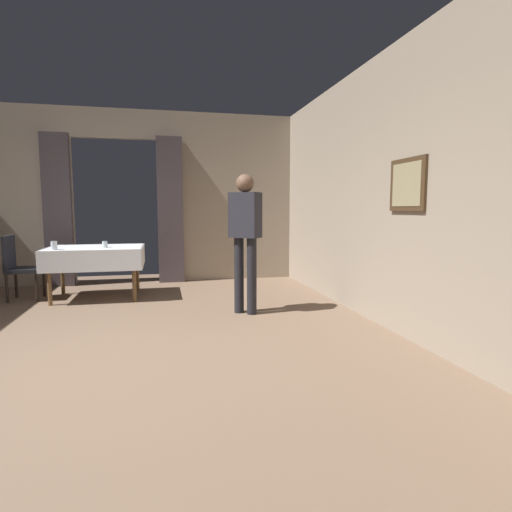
{
  "coord_description": "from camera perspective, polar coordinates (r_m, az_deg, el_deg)",
  "views": [
    {
      "loc": [
        0.76,
        -3.54,
        1.3
      ],
      "look_at": [
        1.64,
        0.36,
        0.85
      ],
      "focal_mm": 29.56,
      "sensor_mm": 36.0,
      "label": 1
    }
  ],
  "objects": [
    {
      "name": "chair_mid_left",
      "position": [
        6.87,
        -29.45,
        -1.0
      ],
      "size": [
        0.44,
        0.44,
        0.93
      ],
      "color": "black",
      "rests_on": "ground"
    },
    {
      "name": "person_waiter_by_doorway",
      "position": [
        5.18,
        -1.47,
        3.32
      ],
      "size": [
        0.42,
        0.4,
        1.72
      ],
      "color": "black",
      "rests_on": "ground"
    },
    {
      "name": "ground",
      "position": [
        3.85,
        -23.98,
        -13.92
      ],
      "size": [
        10.08,
        10.08,
        0.0
      ],
      "primitive_type": "plane",
      "color": "#7A604C"
    },
    {
      "name": "glass_mid_b",
      "position": [
        6.31,
        -25.66,
        1.29
      ],
      "size": [
        0.08,
        0.08,
        0.12
      ],
      "primitive_type": "cylinder",
      "color": "silver",
      "rests_on": "dining_table_mid"
    },
    {
      "name": "glass_mid_a",
      "position": [
        6.37,
        -19.77,
        1.48
      ],
      "size": [
        0.07,
        0.07,
        0.09
      ],
      "primitive_type": "cylinder",
      "color": "silver",
      "rests_on": "dining_table_mid"
    },
    {
      "name": "wall_right",
      "position": [
        4.3,
        22.13,
        8.59
      ],
      "size": [
        0.16,
        8.4,
        3.0
      ],
      "color": "gray",
      "rests_on": "ground"
    },
    {
      "name": "wall_back",
      "position": [
        7.76,
        -18.45,
        7.65
      ],
      "size": [
        6.4,
        0.27,
        3.0
      ],
      "color": "gray",
      "rests_on": "ground"
    },
    {
      "name": "dining_table_mid",
      "position": [
        6.56,
        -20.86,
        0.31
      ],
      "size": [
        1.34,
        1.02,
        0.75
      ],
      "color": "brown",
      "rests_on": "ground"
    }
  ]
}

